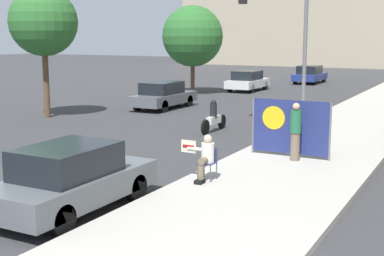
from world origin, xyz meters
name	(u,v)px	position (x,y,z in m)	size (l,w,h in m)	color
ground_plane	(28,205)	(0.00, 0.00, 0.00)	(160.00, 160.00, 0.00)	#38383A
sidewalk_curb	(356,124)	(4.49, 15.00, 0.08)	(4.35, 90.00, 0.15)	#B7B2A8
seated_protester	(206,156)	(2.95, 3.39, 0.80)	(0.95, 0.77, 1.20)	#474C56
jogger_on_sidewalk	(296,131)	(4.32, 6.69, 1.05)	(0.34, 0.34, 1.76)	#756651
protest_banner	(290,127)	(4.01, 7.11, 1.10)	(2.54, 0.06, 1.78)	slate
traffic_light_pole	(282,26)	(1.81, 12.59, 4.30)	(2.93, 2.70, 6.20)	slate
parked_car_curbside	(71,179)	(1.24, 0.13, 0.75)	(1.84, 4.19, 1.52)	#565B60
car_on_road_nearest	(163,95)	(-5.90, 15.85, 0.73)	(1.82, 4.37, 1.45)	#565B60
car_on_road_midblock	(248,81)	(-5.45, 26.76, 0.72)	(1.85, 4.23, 1.45)	white
car_on_road_distant	(310,74)	(-3.30, 35.04, 0.73)	(1.86, 4.38, 1.46)	navy
motorcycle_on_road	(214,118)	(-0.39, 10.78, 0.56)	(0.28, 2.18, 1.32)	white
street_tree_near_curb	(43,22)	(-9.16, 10.46, 4.52)	(3.22, 3.22, 6.15)	brown
street_tree_midblock	(193,36)	(-7.99, 23.16, 3.87)	(4.07, 4.07, 5.91)	brown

